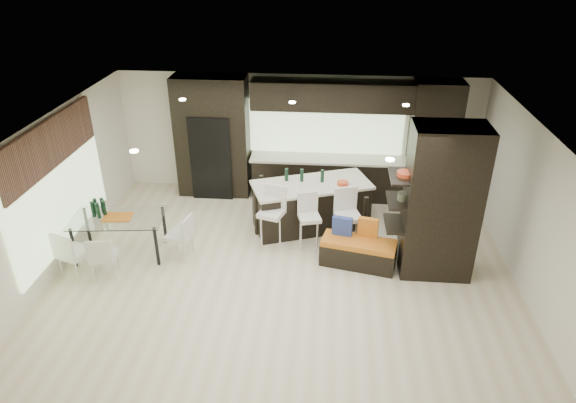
# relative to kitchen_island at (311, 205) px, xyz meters

# --- Properties ---
(ground) EXTENTS (8.00, 8.00, 0.00)m
(ground) POSITION_rel_kitchen_island_xyz_m (-0.37, -1.75, -0.48)
(ground) COLOR beige
(ground) RESTS_ON ground
(back_wall) EXTENTS (8.00, 0.02, 2.70)m
(back_wall) POSITION_rel_kitchen_island_xyz_m (-0.37, 1.75, 0.87)
(back_wall) COLOR white
(back_wall) RESTS_ON ground
(left_wall) EXTENTS (0.02, 7.00, 2.70)m
(left_wall) POSITION_rel_kitchen_island_xyz_m (-4.37, -1.75, 0.87)
(left_wall) COLOR white
(left_wall) RESTS_ON ground
(right_wall) EXTENTS (0.02, 7.00, 2.70)m
(right_wall) POSITION_rel_kitchen_island_xyz_m (3.63, -1.75, 0.87)
(right_wall) COLOR white
(right_wall) RESTS_ON ground
(ceiling) EXTENTS (8.00, 7.00, 0.02)m
(ceiling) POSITION_rel_kitchen_island_xyz_m (-0.37, -1.75, 2.22)
(ceiling) COLOR white
(ceiling) RESTS_ON ground
(window_left) EXTENTS (0.04, 3.20, 1.90)m
(window_left) POSITION_rel_kitchen_island_xyz_m (-4.33, -1.55, 0.87)
(window_left) COLOR #B2D199
(window_left) RESTS_ON left_wall
(window_back) EXTENTS (3.40, 0.04, 1.20)m
(window_back) POSITION_rel_kitchen_island_xyz_m (0.23, 1.71, 1.07)
(window_back) COLOR #B2D199
(window_back) RESTS_ON back_wall
(stone_accent) EXTENTS (0.08, 3.00, 0.80)m
(stone_accent) POSITION_rel_kitchen_island_xyz_m (-4.30, -1.55, 1.77)
(stone_accent) COLOR brown
(stone_accent) RESTS_ON left_wall
(ceiling_spots) EXTENTS (4.00, 3.00, 0.02)m
(ceiling_spots) POSITION_rel_kitchen_island_xyz_m (-0.37, -1.50, 2.20)
(ceiling_spots) COLOR white
(ceiling_spots) RESTS_ON ceiling
(back_cabinetry) EXTENTS (6.80, 0.68, 2.70)m
(back_cabinetry) POSITION_rel_kitchen_island_xyz_m (0.13, 1.42, 0.87)
(back_cabinetry) COLOR black
(back_cabinetry) RESTS_ON ground
(refrigerator) EXTENTS (0.90, 0.68, 1.90)m
(refrigerator) POSITION_rel_kitchen_island_xyz_m (-2.27, 1.37, 0.47)
(refrigerator) COLOR black
(refrigerator) RESTS_ON ground
(partition_column) EXTENTS (1.20, 0.80, 2.70)m
(partition_column) POSITION_rel_kitchen_island_xyz_m (2.23, -1.35, 0.87)
(partition_column) COLOR black
(partition_column) RESTS_ON ground
(kitchen_island) EXTENTS (2.52, 1.75, 0.97)m
(kitchen_island) POSITION_rel_kitchen_island_xyz_m (0.00, 0.00, 0.00)
(kitchen_island) COLOR black
(kitchen_island) RESTS_ON ground
(stool_left) EXTENTS (0.55, 0.55, 0.98)m
(stool_left) POSITION_rel_kitchen_island_xyz_m (-0.71, -0.82, 0.01)
(stool_left) COLOR silver
(stool_left) RESTS_ON ground
(stool_mid) EXTENTS (0.48, 0.48, 0.88)m
(stool_mid) POSITION_rel_kitchen_island_xyz_m (0.00, -0.79, -0.04)
(stool_mid) COLOR silver
(stool_mid) RESTS_ON ground
(stool_right) EXTENTS (0.54, 0.54, 0.99)m
(stool_right) POSITION_rel_kitchen_island_xyz_m (0.71, -0.82, 0.01)
(stool_right) COLOR silver
(stool_right) RESTS_ON ground
(bench) EXTENTS (1.41, 0.79, 0.51)m
(bench) POSITION_rel_kitchen_island_xyz_m (0.91, -1.32, -0.23)
(bench) COLOR black
(bench) RESTS_ON ground
(floor_vase) EXTENTS (0.57, 0.57, 1.30)m
(floor_vase) POSITION_rel_kitchen_island_xyz_m (1.93, -0.89, 0.16)
(floor_vase) COLOR #444834
(floor_vase) RESTS_ON ground
(dining_table) EXTENTS (1.72, 1.09, 0.78)m
(dining_table) POSITION_rel_kitchen_island_xyz_m (-3.46, -1.33, -0.09)
(dining_table) COLOR white
(dining_table) RESTS_ON ground
(chair_near) EXTENTS (0.50, 0.50, 0.80)m
(chair_near) POSITION_rel_kitchen_island_xyz_m (-3.46, -2.09, -0.08)
(chair_near) COLOR silver
(chair_near) RESTS_ON ground
(chair_far) EXTENTS (0.60, 0.60, 0.87)m
(chair_far) POSITION_rel_kitchen_island_xyz_m (-3.97, -2.11, -0.05)
(chair_far) COLOR silver
(chair_far) RESTS_ON ground
(chair_end) EXTENTS (0.50, 0.50, 0.79)m
(chair_end) POSITION_rel_kitchen_island_xyz_m (-2.35, -1.33, -0.09)
(chair_end) COLOR silver
(chair_end) RESTS_ON ground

